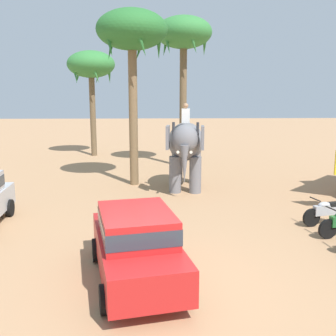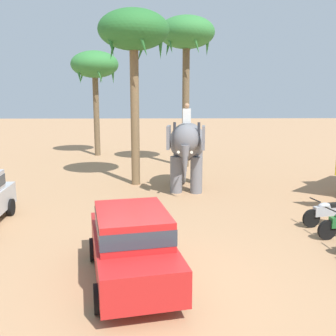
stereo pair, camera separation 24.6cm
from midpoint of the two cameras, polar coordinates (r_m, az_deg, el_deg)
The scene contains 7 objects.
ground_plane at distance 9.28m, azimuth -1.70°, elevation -16.74°, with size 120.00×120.00×0.00m, color tan.
car_sedan_foreground at distance 9.17m, azimuth -4.48°, elevation -10.73°, with size 2.49×4.36×1.70m.
elephant_with_mahout at distance 17.55m, azimuth 3.20°, elevation 3.27°, with size 1.95×3.96×3.88m.
motorcycle_end_of_row at distance 13.95m, azimuth 22.70°, elevation -5.97°, with size 1.78×0.64×0.94m.
palm_tree_behind_elephant at distance 18.55m, azimuth -4.62°, elevation 18.75°, with size 3.20×3.20×7.99m.
palm_tree_near_hut at distance 23.20m, azimuth 3.00°, elevation 18.49°, with size 3.20×3.20×8.56m.
palm_tree_left_of_road at distance 27.70m, azimuth -10.36°, elevation 14.27°, with size 3.20×3.20×7.11m.
Camera 2 is at (0.21, -8.23, 4.29)m, focal length 41.87 mm.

